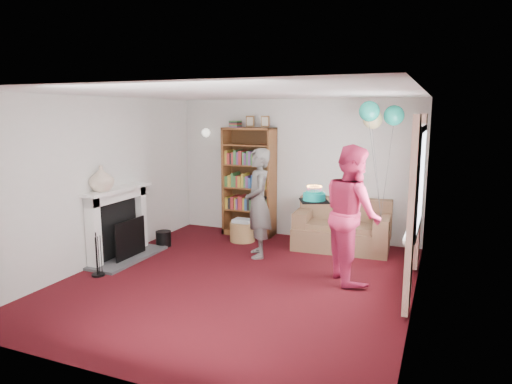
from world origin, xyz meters
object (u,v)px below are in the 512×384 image
at_px(bookcase, 250,183).
at_px(person_magenta, 352,213).
at_px(sofa, 342,230).
at_px(person_striped, 258,203).
at_px(birthday_cake, 314,197).

height_order(bookcase, person_magenta, bookcase).
bearing_deg(sofa, person_striped, -143.82).
xyz_separation_m(sofa, person_magenta, (0.42, -1.42, 0.61)).
distance_m(bookcase, birthday_cake, 2.33).
height_order(bookcase, birthday_cake, bookcase).
height_order(person_magenta, birthday_cake, person_magenta).
bearing_deg(bookcase, sofa, -7.56).
height_order(person_striped, birthday_cake, person_striped).
xyz_separation_m(bookcase, person_striped, (0.66, -1.19, -0.11)).
bearing_deg(person_striped, person_magenta, 44.84).
bearing_deg(person_striped, bookcase, -179.40).
relative_size(person_striped, birthday_cake, 4.59).
xyz_separation_m(bookcase, birthday_cake, (1.67, -1.62, 0.14)).
bearing_deg(bookcase, person_magenta, -36.82).
distance_m(person_magenta, birthday_cake, 0.57).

